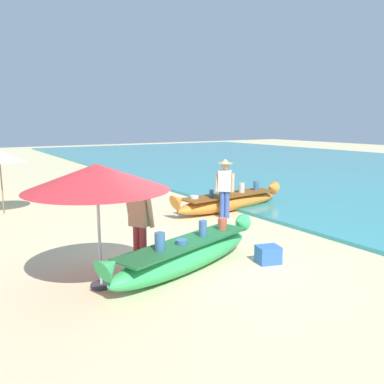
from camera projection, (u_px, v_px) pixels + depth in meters
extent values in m
plane|color=beige|center=(184.00, 264.00, 7.91)|extent=(80.00, 80.00, 0.00)
cube|color=teal|center=(350.00, 170.00, 22.79)|extent=(24.00, 56.00, 0.10)
ellipsoid|color=#38B760|center=(186.00, 257.00, 7.50)|extent=(3.70, 1.76, 0.55)
cone|color=#38B760|center=(109.00, 266.00, 6.09)|extent=(0.50, 0.50, 0.47)
cone|color=#38B760|center=(240.00, 222.00, 8.79)|extent=(0.50, 0.50, 0.47)
cube|color=#1E6435|center=(186.00, 243.00, 7.45)|extent=(3.15, 1.59, 0.04)
cylinder|color=#B74C38|center=(222.00, 224.00, 8.25)|extent=(0.19, 0.19, 0.26)
cylinder|color=#386699|center=(203.00, 229.00, 7.75)|extent=(0.16, 0.16, 0.34)
cylinder|color=#386699|center=(182.00, 242.00, 7.29)|extent=(0.21, 0.21, 0.10)
cylinder|color=#386699|center=(160.00, 242.00, 6.90)|extent=(0.18, 0.18, 0.34)
ellipsoid|color=orange|center=(229.00, 203.00, 12.57)|extent=(4.07, 1.16, 0.50)
cone|color=orange|center=(178.00, 201.00, 11.34)|extent=(0.46, 0.50, 0.52)
cone|color=orange|center=(271.00, 187.00, 13.69)|extent=(0.46, 0.50, 0.52)
cube|color=brown|center=(229.00, 195.00, 12.52)|extent=(3.44, 1.11, 0.04)
cylinder|color=#386699|center=(256.00, 186.00, 13.24)|extent=(0.18, 0.18, 0.31)
cylinder|color=silver|center=(242.00, 188.00, 12.81)|extent=(0.20, 0.20, 0.33)
cylinder|color=#386699|center=(223.00, 194.00, 12.36)|extent=(0.25, 0.25, 0.10)
cylinder|color=#386699|center=(211.00, 194.00, 12.02)|extent=(0.13, 0.13, 0.24)
cylinder|color=silver|center=(194.00, 197.00, 11.84)|extent=(0.27, 0.27, 0.10)
cylinder|color=#3D5BA8|center=(227.00, 205.00, 11.58)|extent=(0.14, 0.14, 0.79)
cylinder|color=#3D5BA8|center=(222.00, 204.00, 11.62)|extent=(0.14, 0.14, 0.79)
cube|color=silver|center=(225.00, 181.00, 11.48)|extent=(0.41, 0.41, 0.60)
cylinder|color=tan|center=(233.00, 183.00, 11.41)|extent=(0.21, 0.20, 0.55)
cylinder|color=tan|center=(217.00, 182.00, 11.52)|extent=(0.21, 0.20, 0.55)
sphere|color=tan|center=(225.00, 166.00, 11.40)|extent=(0.22, 0.22, 0.22)
cylinder|color=tan|center=(225.00, 163.00, 11.39)|extent=(0.44, 0.44, 0.02)
cone|color=tan|center=(225.00, 161.00, 11.38)|extent=(0.26, 0.26, 0.12)
cylinder|color=#B2383D|center=(137.00, 246.00, 7.68)|extent=(0.14, 0.14, 0.83)
cylinder|color=#B2383D|center=(143.00, 247.00, 7.62)|extent=(0.14, 0.14, 0.83)
cube|color=tan|center=(139.00, 210.00, 7.52)|extent=(0.38, 0.42, 0.63)
cylinder|color=tan|center=(130.00, 211.00, 7.64)|extent=(0.22, 0.19, 0.57)
cylinder|color=tan|center=(150.00, 213.00, 7.45)|extent=(0.22, 0.19, 0.57)
sphere|color=tan|center=(139.00, 187.00, 7.44)|extent=(0.22, 0.22, 0.22)
cylinder|color=#B7B7BC|center=(99.00, 228.00, 6.64)|extent=(0.05, 0.05, 2.08)
cone|color=red|center=(97.00, 177.00, 6.49)|extent=(2.37, 2.37, 0.44)
cylinder|color=#333338|center=(101.00, 285.00, 6.81)|extent=(0.36, 0.36, 0.06)
cylinder|color=#8E6B47|center=(2.00, 183.00, 12.01)|extent=(0.04, 0.04, 1.90)
cube|color=blue|center=(268.00, 255.00, 7.94)|extent=(0.52, 0.47, 0.34)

